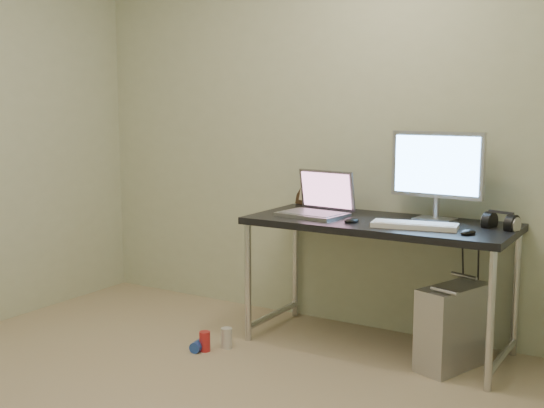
{
  "coord_description": "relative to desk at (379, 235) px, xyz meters",
  "views": [
    {
      "loc": [
        1.99,
        -2.14,
        1.4
      ],
      "look_at": [
        0.04,
        1.07,
        0.85
      ],
      "focal_mm": 45.0,
      "sensor_mm": 36.0,
      "label": 1
    }
  ],
  "objects": [
    {
      "name": "wall_back",
      "position": [
        -0.54,
        0.33,
        0.58
      ],
      "size": [
        3.5,
        0.02,
        2.5
      ],
      "primitive_type": "cube",
      "color": "beige",
      "rests_on": "ground"
    },
    {
      "name": "desk",
      "position": [
        0.0,
        0.0,
        0.0
      ],
      "size": [
        1.49,
        0.65,
        0.75
      ],
      "color": "black",
      "rests_on": "ground"
    },
    {
      "name": "tower_computer",
      "position": [
        0.46,
        -0.07,
        -0.44
      ],
      "size": [
        0.32,
        0.47,
        0.48
      ],
      "rotation": [
        0.0,
        0.0,
        -0.34
      ],
      "color": "#BCBCC0",
      "rests_on": "ground"
    },
    {
      "name": "cable_a",
      "position": [
        0.41,
        0.28,
        -0.27
      ],
      "size": [
        0.01,
        0.16,
        0.69
      ],
      "primitive_type": "cylinder",
      "rotation": [
        0.21,
        0.0,
        0.0
      ],
      "color": "black",
      "rests_on": "ground"
    },
    {
      "name": "cable_b",
      "position": [
        0.5,
        0.26,
        -0.29
      ],
      "size": [
        0.02,
        0.11,
        0.71
      ],
      "primitive_type": "cylinder",
      "rotation": [
        0.14,
        0.0,
        0.09
      ],
      "color": "black",
      "rests_on": "ground"
    },
    {
      "name": "can_red",
      "position": [
        -0.82,
        -0.57,
        -0.61
      ],
      "size": [
        0.07,
        0.07,
        0.11
      ],
      "primitive_type": "cylinder",
      "rotation": [
        0.0,
        0.0,
        -0.18
      ],
      "color": "red",
      "rests_on": "ground"
    },
    {
      "name": "can_white",
      "position": [
        -0.74,
        -0.46,
        -0.61
      ],
      "size": [
        0.07,
        0.07,
        0.12
      ],
      "primitive_type": "cylinder",
      "rotation": [
        0.0,
        0.0,
        -0.1
      ],
      "color": "silver",
      "rests_on": "ground"
    },
    {
      "name": "can_blue",
      "position": [
        -0.85,
        -0.58,
        -0.63
      ],
      "size": [
        0.08,
        0.12,
        0.06
      ],
      "primitive_type": "cylinder",
      "rotation": [
        1.57,
        0.0,
        0.17
      ],
      "color": "#2448B1",
      "rests_on": "ground"
    },
    {
      "name": "laptop",
      "position": [
        -0.39,
        -0.0,
        0.14
      ],
      "size": [
        0.41,
        0.35,
        0.26
      ],
      "rotation": [
        0.0,
        0.0,
        -0.12
      ],
      "color": "#ACABB3",
      "rests_on": "desk"
    },
    {
      "name": "monitor",
      "position": [
        0.27,
        0.16,
        0.38
      ],
      "size": [
        0.54,
        0.17,
        0.5
      ],
      "rotation": [
        0.0,
        0.0,
        -0.08
      ],
      "color": "#ACABB3",
      "rests_on": "desk"
    },
    {
      "name": "keyboard",
      "position": [
        0.25,
        -0.12,
        0.1
      ],
      "size": [
        0.47,
        0.23,
        0.03
      ],
      "primitive_type": "cube",
      "rotation": [
        0.0,
        0.0,
        0.19
      ],
      "color": "white",
      "rests_on": "desk"
    },
    {
      "name": "mouse_right",
      "position": [
        0.55,
        -0.16,
        0.1
      ],
      "size": [
        0.09,
        0.11,
        0.03
      ],
      "primitive_type": "ellipsoid",
      "rotation": [
        0.0,
        0.0,
        -0.34
      ],
      "color": "black",
      "rests_on": "desk"
    },
    {
      "name": "mouse_left",
      "position": [
        -0.11,
        -0.14,
        0.1
      ],
      "size": [
        0.09,
        0.12,
        0.03
      ],
      "primitive_type": "ellipsoid",
      "rotation": [
        0.0,
        0.0,
        -0.27
      ],
      "color": "black",
      "rests_on": "desk"
    },
    {
      "name": "headphones",
      "position": [
        0.65,
        0.09,
        0.12
      ],
      "size": [
        0.2,
        0.12,
        0.12
      ],
      "rotation": [
        0.0,
        0.0,
        -0.28
      ],
      "color": "black",
      "rests_on": "desk"
    },
    {
      "name": "picture_frame",
      "position": [
        -0.6,
        0.3,
        0.18
      ],
      "size": [
        0.26,
        0.15,
        0.2
      ],
      "primitive_type": "cube",
      "rotation": [
        -0.21,
        0.0,
        -0.33
      ],
      "color": "black",
      "rests_on": "desk"
    },
    {
      "name": "webcam",
      "position": [
        -0.35,
        0.24,
        0.18
      ],
      "size": [
        0.04,
        0.04,
        0.12
      ],
      "rotation": [
        0.0,
        0.0,
        -0.11
      ],
      "color": "silver",
      "rests_on": "desk"
    }
  ]
}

